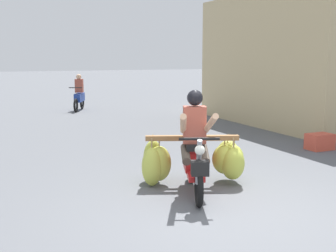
% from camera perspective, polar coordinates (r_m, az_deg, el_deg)
% --- Properties ---
extents(ground_plane, '(120.00, 120.00, 0.00)m').
position_cam_1_polar(ground_plane, '(6.00, 8.31, -11.23)').
color(ground_plane, '#56595E').
extents(motorbike_main_loaded, '(1.76, 1.90, 1.58)m').
position_cam_1_polar(motorbike_main_loaded, '(7.02, 3.74, -4.04)').
color(motorbike_main_loaded, black).
rests_on(motorbike_main_loaded, ground).
extents(motorbike_distant_ahead_left, '(0.82, 1.50, 1.40)m').
position_cam_1_polar(motorbike_distant_ahead_left, '(17.33, -11.49, 3.89)').
color(motorbike_distant_ahead_left, black).
rests_on(motorbike_distant_ahead_left, ground).
extents(shopfront_building, '(3.78, 6.14, 3.93)m').
position_cam_1_polar(shopfront_building, '(14.42, 17.11, 8.22)').
color(shopfront_building, tan).
rests_on(shopfront_building, ground).
extents(produce_crate, '(0.56, 0.40, 0.36)m').
position_cam_1_polar(produce_crate, '(10.40, 19.14, -1.94)').
color(produce_crate, '#CC4C38').
rests_on(produce_crate, ground).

